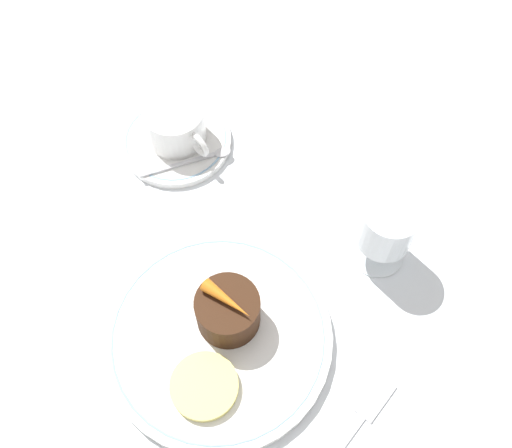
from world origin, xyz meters
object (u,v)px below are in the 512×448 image
Objects in this scene: fork at (349,436)px; dinner_plate at (221,339)px; wine_glass at (386,229)px; coffee_cup at (175,124)px; dessert_cake at (228,311)px.

dinner_plate is at bearing -169.78° from fork.
wine_glass is (0.05, 0.21, 0.05)m from dinner_plate.
coffee_cup is 0.54× the size of fork.
dessert_cake is (-0.18, -0.01, 0.04)m from fork.
wine_glass is 0.20m from dessert_cake.
dinner_plate is 1.31× the size of fork.
wine_glass is (0.30, 0.07, 0.03)m from coffee_cup.
fork is at bearing -15.12° from coffee_cup.
wine_glass is 0.23m from fork.
dinner_plate reaches higher than fork.
coffee_cup is at bearing 150.28° from dinner_plate.
dinner_plate is 0.04m from dessert_cake.
wine_glass is 0.51× the size of fork.
coffee_cup is at bearing 153.16° from dessert_cake.
wine_glass is at bearing 73.67° from dessert_cake.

